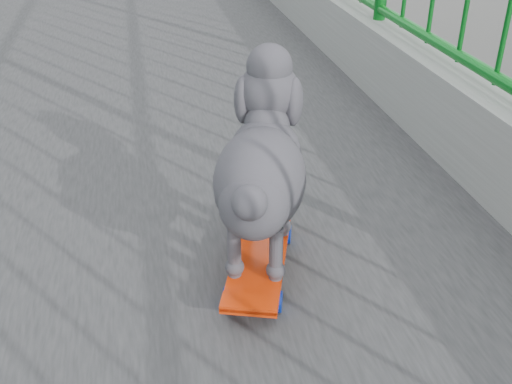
% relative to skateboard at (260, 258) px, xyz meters
% --- Properties ---
extents(skateboard, '(0.28, 0.49, 0.06)m').
position_rel_skateboard_xyz_m(skateboard, '(0.00, 0.00, 0.00)').
color(skateboard, '#ED3208').
rests_on(skateboard, footbridge).
extents(poodle, '(0.33, 0.53, 0.46)m').
position_rel_skateboard_xyz_m(poodle, '(0.01, 0.03, 0.26)').
color(poodle, '#333136').
rests_on(poodle, skateboard).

